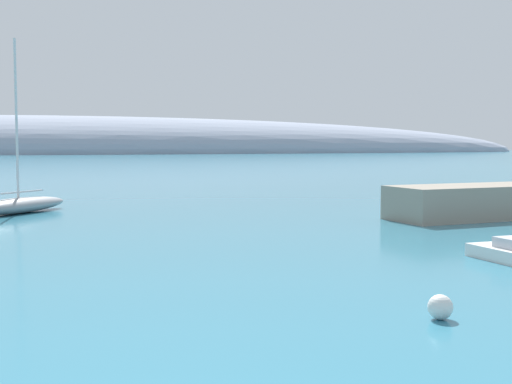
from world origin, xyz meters
TOP-DOWN VIEW (x-y plane):
  - distant_ridge at (-21.55, 258.14)m, footprint 393.27×57.26m
  - sailboat_grey_near_shore at (-11.93, 43.48)m, footprint 6.73×7.60m
  - mooring_buoy_white at (0.06, 12.89)m, footprint 0.65×0.65m

SIDE VIEW (x-z plane):
  - distant_ridge at x=-21.55m, z-range -13.51..13.51m
  - mooring_buoy_white at x=0.06m, z-range 0.00..0.65m
  - sailboat_grey_near_shore at x=-11.93m, z-range -4.89..6.03m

